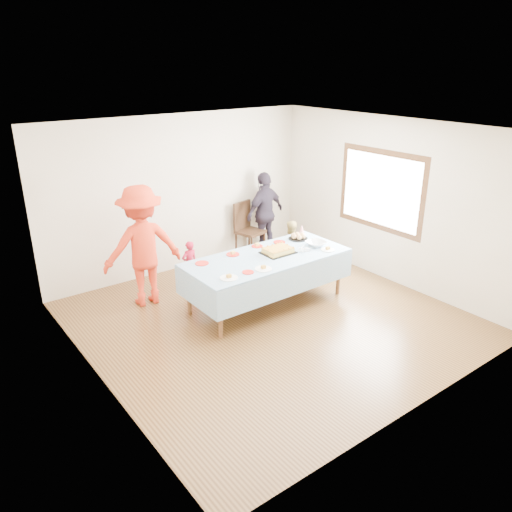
{
  "coord_description": "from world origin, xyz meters",
  "views": [
    {
      "loc": [
        -4.01,
        -4.99,
        3.52
      ],
      "look_at": [
        -0.03,
        0.3,
        0.9
      ],
      "focal_mm": 35.0,
      "sensor_mm": 36.0,
      "label": 1
    }
  ],
  "objects": [
    {
      "name": "toddler_mid",
      "position": [
        -0.19,
        0.9,
        0.38
      ],
      "size": [
        0.39,
        0.26,
        0.77
      ],
      "primitive_type": "imported",
      "rotation": [
        0.0,
        0.0,
        3.1
      ],
      "color": "#21652C",
      "rests_on": "ground"
    },
    {
      "name": "plate_red_far_c",
      "position": [
        0.41,
        0.85,
        0.79
      ],
      "size": [
        0.18,
        0.18,
        0.01
      ],
      "primitive_type": "cylinder",
      "color": "red",
      "rests_on": "party_table"
    },
    {
      "name": "party_table",
      "position": [
        0.27,
        0.42,
        0.72
      ],
      "size": [
        2.5,
        1.1,
        0.78
      ],
      "color": "brown",
      "rests_on": "ground"
    },
    {
      "name": "plate_white_right",
      "position": [
        1.18,
        0.07,
        0.79
      ],
      "size": [
        0.21,
        0.21,
        0.01
      ],
      "primitive_type": "cylinder",
      "color": "white",
      "rests_on": "party_table"
    },
    {
      "name": "plate_red_near",
      "position": [
        -0.31,
        0.11,
        0.79
      ],
      "size": [
        0.16,
        0.16,
        0.01
      ],
      "primitive_type": "cylinder",
      "color": "red",
      "rests_on": "party_table"
    },
    {
      "name": "plate_red_far_b",
      "position": [
        -0.1,
        0.79,
        0.79
      ],
      "size": [
        0.2,
        0.2,
        0.01
      ],
      "primitive_type": "cylinder",
      "color": "red",
      "rests_on": "party_table"
    },
    {
      "name": "punch_bowl",
      "position": [
        1.16,
        0.31,
        0.82
      ],
      "size": [
        0.31,
        0.31,
        0.08
      ],
      "primitive_type": "imported",
      "color": "silver",
      "rests_on": "party_table"
    },
    {
      "name": "room_walls",
      "position": [
        0.05,
        0.0,
        1.77
      ],
      "size": [
        5.04,
        5.04,
        2.72
      ],
      "color": "beige",
      "rests_on": "ground"
    },
    {
      "name": "plate_white_left",
      "position": [
        -0.63,
        0.11,
        0.79
      ],
      "size": [
        0.24,
        0.24,
        0.01
      ],
      "primitive_type": "cylinder",
      "color": "white",
      "rests_on": "party_table"
    },
    {
      "name": "ground",
      "position": [
        0.0,
        0.0,
        0.0
      ],
      "size": [
        5.0,
        5.0,
        0.0
      ],
      "primitive_type": "plane",
      "color": "#472B14",
      "rests_on": "ground"
    },
    {
      "name": "plate_red_far_d",
      "position": [
        0.8,
        0.78,
        0.79
      ],
      "size": [
        0.19,
        0.19,
        0.01
      ],
      "primitive_type": "cylinder",
      "color": "red",
      "rests_on": "party_table"
    },
    {
      "name": "plate_white_mid",
      "position": [
        -0.07,
        0.07,
        0.79
      ],
      "size": [
        0.24,
        0.24,
        0.01
      ],
      "primitive_type": "cylinder",
      "color": "white",
      "rests_on": "party_table"
    },
    {
      "name": "rolls_tray",
      "position": [
        1.15,
        0.72,
        0.82
      ],
      "size": [
        0.32,
        0.32,
        0.1
      ],
      "color": "black",
      "rests_on": "party_table"
    },
    {
      "name": "fork_pile",
      "position": [
        0.87,
        0.27,
        0.81
      ],
      "size": [
        0.24,
        0.18,
        0.07
      ],
      "primitive_type": null,
      "color": "white",
      "rests_on": "party_table"
    },
    {
      "name": "dining_chair",
      "position": [
        1.25,
        2.29,
        0.58
      ],
      "size": [
        0.54,
        0.54,
        1.03
      ],
      "rotation": [
        0.0,
        0.0,
        0.23
      ],
      "color": "black",
      "rests_on": "ground"
    },
    {
      "name": "plate_red_far_a",
      "position": [
        -0.65,
        0.77,
        0.79
      ],
      "size": [
        0.2,
        0.2,
        0.01
      ],
      "primitive_type": "cylinder",
      "color": "red",
      "rests_on": "party_table"
    },
    {
      "name": "adult_left",
      "position": [
        -1.18,
        1.59,
        0.92
      ],
      "size": [
        1.27,
        0.84,
        1.85
      ],
      "primitive_type": "imported",
      "rotation": [
        0.0,
        0.0,
        3.01
      ],
      "color": "red",
      "rests_on": "ground"
    },
    {
      "name": "toddler_right",
      "position": [
        1.38,
        1.18,
        0.46
      ],
      "size": [
        0.49,
        0.41,
        0.93
      ],
      "primitive_type": "imported",
      "rotation": [
        0.0,
        0.0,
        3.01
      ],
      "color": "tan",
      "rests_on": "ground"
    },
    {
      "name": "birthday_cake",
      "position": [
        0.49,
        0.43,
        0.82
      ],
      "size": [
        0.48,
        0.37,
        0.09
      ],
      "color": "black",
      "rests_on": "party_table"
    },
    {
      "name": "toddler_left",
      "position": [
        -0.33,
        1.71,
        0.39
      ],
      "size": [
        0.3,
        0.2,
        0.78
      ],
      "primitive_type": "imported",
      "rotation": [
        0.0,
        0.0,
        3.2
      ],
      "color": "#B61633",
      "rests_on": "ground"
    },
    {
      "name": "adult_right",
      "position": [
        1.62,
        2.2,
        0.79
      ],
      "size": [
        0.97,
        0.53,
        1.57
      ],
      "primitive_type": "imported",
      "rotation": [
        0.0,
        0.0,
        3.31
      ],
      "color": "#2D2533",
      "rests_on": "ground"
    },
    {
      "name": "party_hat",
      "position": [
        1.37,
        0.88,
        0.86
      ],
      "size": [
        0.1,
        0.1,
        0.16
      ],
      "primitive_type": "cone",
      "color": "silver",
      "rests_on": "party_table"
    }
  ]
}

